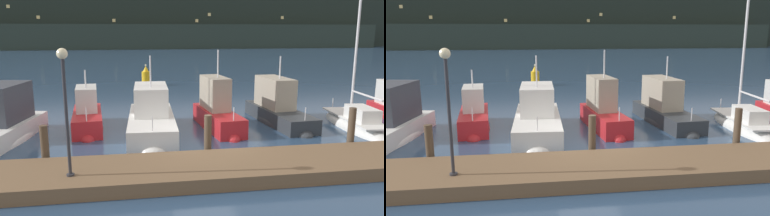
% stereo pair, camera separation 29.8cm
% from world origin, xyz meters
% --- Properties ---
extents(ground_plane, '(400.00, 400.00, 0.00)m').
position_xyz_m(ground_plane, '(0.00, 0.00, 0.00)').
color(ground_plane, navy).
extents(dock, '(31.92, 2.80, 0.45)m').
position_xyz_m(dock, '(0.00, -2.19, 0.23)').
color(dock, brown).
rests_on(dock, ground).
extents(mooring_pile_1, '(0.28, 0.28, 1.55)m').
position_xyz_m(mooring_pile_1, '(-5.86, -0.54, 0.77)').
color(mooring_pile_1, '#4C3D2D').
rests_on(mooring_pile_1, ground).
extents(mooring_pile_2, '(0.28, 0.28, 1.70)m').
position_xyz_m(mooring_pile_2, '(0.00, -0.54, 0.85)').
color(mooring_pile_2, '#4C3D2D').
rests_on(mooring_pile_2, ground).
extents(mooring_pile_3, '(0.28, 0.28, 1.79)m').
position_xyz_m(mooring_pile_3, '(5.86, -0.54, 0.89)').
color(mooring_pile_3, '#4C3D2D').
rests_on(mooring_pile_3, ground).
extents(motorboat_berth_2, '(3.30, 6.59, 4.66)m').
position_xyz_m(motorboat_berth_2, '(-8.55, 3.24, 0.43)').
color(motorboat_berth_2, white).
rests_on(motorboat_berth_2, ground).
extents(motorboat_berth_3, '(1.91, 4.89, 3.57)m').
position_xyz_m(motorboat_berth_3, '(-4.98, 4.75, 0.35)').
color(motorboat_berth_3, red).
rests_on(motorboat_berth_3, ground).
extents(motorboat_berth_4, '(2.49, 6.68, 4.33)m').
position_xyz_m(motorboat_berth_4, '(-1.90, 3.42, 0.38)').
color(motorboat_berth_4, white).
rests_on(motorboat_berth_4, ground).
extents(motorboat_berth_5, '(1.94, 5.13, 4.54)m').
position_xyz_m(motorboat_berth_5, '(1.38, 3.88, 0.46)').
color(motorboat_berth_5, red).
rests_on(motorboat_berth_5, ground).
extents(motorboat_berth_6, '(2.24, 6.23, 4.14)m').
position_xyz_m(motorboat_berth_6, '(4.82, 4.53, 0.41)').
color(motorboat_berth_6, '#2D3338').
rests_on(motorboat_berth_6, ground).
extents(sailboat_berth_7, '(2.20, 5.92, 8.74)m').
position_xyz_m(sailboat_berth_7, '(8.23, 2.87, 0.14)').
color(sailboat_berth_7, white).
rests_on(sailboat_berth_7, ground).
extents(channel_buoy, '(1.11, 1.11, 1.87)m').
position_xyz_m(channel_buoy, '(-1.55, 19.12, 0.69)').
color(channel_buoy, gold).
rests_on(channel_buoy, ground).
extents(dock_lamppost, '(0.32, 0.32, 3.85)m').
position_xyz_m(dock_lamppost, '(-4.69, -2.62, 3.04)').
color(dock_lamppost, '#2D2D33').
rests_on(dock_lamppost, dock).
extents(hillside_backdrop, '(240.00, 23.00, 16.37)m').
position_xyz_m(hillside_backdrop, '(-1.06, 95.26, 7.55)').
color(hillside_backdrop, '#1E2823').
rests_on(hillside_backdrop, ground).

